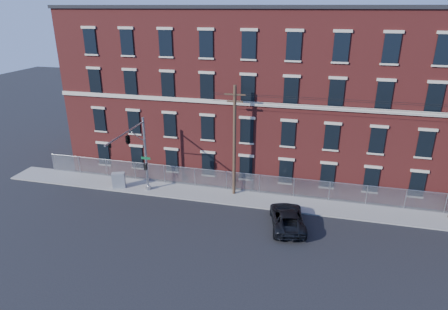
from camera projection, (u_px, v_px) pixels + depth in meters
name	position (u px, v px, depth m)	size (l,w,h in m)	color
ground	(194.00, 223.00, 30.75)	(140.00, 140.00, 0.00)	black
sidewalk	(347.00, 210.00, 32.56)	(65.00, 3.00, 0.12)	gray
mill_building	(352.00, 94.00, 37.70)	(55.30, 14.32, 16.30)	maroon
chain_link_fence	(348.00, 193.00, 33.38)	(59.06, 0.06, 1.85)	#A5A8AD
traffic_signal_mast	(132.00, 145.00, 32.12)	(0.90, 6.75, 7.00)	#9EA0A5
utility_pole_near	(234.00, 140.00, 33.43)	(1.80, 0.28, 10.00)	#4A3625
pickup_truck	(287.00, 218.00, 30.06)	(2.46, 5.34, 1.48)	black
utility_cabinet	(119.00, 180.00, 36.23)	(1.18, 0.59, 1.47)	gray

